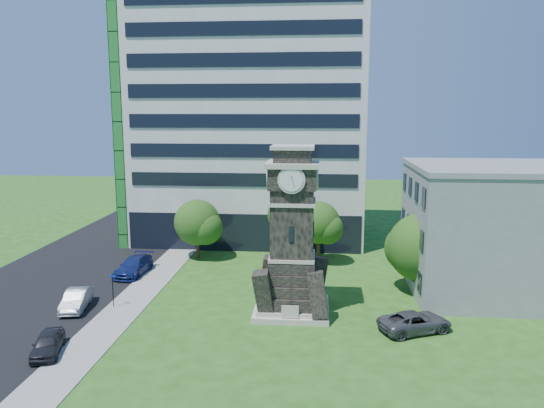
# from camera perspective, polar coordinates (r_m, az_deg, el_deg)

# --- Properties ---
(ground) EXTENTS (160.00, 160.00, 0.00)m
(ground) POSITION_cam_1_polar(r_m,az_deg,el_deg) (38.43, -2.59, -12.36)
(ground) COLOR #275017
(ground) RESTS_ON ground
(sidewalk) EXTENTS (3.00, 70.00, 0.06)m
(sidewalk) POSITION_cam_1_polar(r_m,az_deg,el_deg) (45.13, -13.90, -9.16)
(sidewalk) COLOR gray
(sidewalk) RESTS_ON ground
(street) EXTENTS (14.00, 80.00, 0.02)m
(street) POSITION_cam_1_polar(r_m,az_deg,el_deg) (48.53, -23.53, -8.38)
(street) COLOR black
(street) RESTS_ON ground
(clock_tower) EXTENTS (5.40, 5.40, 12.22)m
(clock_tower) POSITION_cam_1_polar(r_m,az_deg,el_deg) (38.40, 2.20, -4.08)
(clock_tower) COLOR #B9B1A1
(clock_tower) RESTS_ON ground
(office_tall) EXTENTS (26.20, 15.11, 28.60)m
(office_tall) POSITION_cam_1_polar(r_m,az_deg,el_deg) (61.59, -2.40, 9.62)
(office_tall) COLOR white
(office_tall) RESTS_ON ground
(office_low) EXTENTS (15.20, 12.20, 10.40)m
(office_low) POSITION_cam_1_polar(r_m,az_deg,el_deg) (46.71, 23.91, -2.50)
(office_low) COLOR gray
(office_low) RESTS_ON ground
(car_street_south) EXTENTS (2.57, 4.16, 1.32)m
(car_street_south) POSITION_cam_1_polar(r_m,az_deg,el_deg) (36.00, -22.98, -13.64)
(car_street_south) COLOR black
(car_street_south) RESTS_ON ground
(car_street_mid) EXTENTS (2.28, 4.56, 1.44)m
(car_street_mid) POSITION_cam_1_polar(r_m,az_deg,el_deg) (42.73, -20.30, -9.63)
(car_street_mid) COLOR #94959B
(car_street_mid) RESTS_ON ground
(car_street_north) EXTENTS (2.48, 5.44, 1.54)m
(car_street_north) POSITION_cam_1_polar(r_m,az_deg,el_deg) (49.80, -14.64, -6.48)
(car_street_north) COLOR navy
(car_street_north) RESTS_ON ground
(car_east_lot) EXTENTS (5.47, 4.10, 1.38)m
(car_east_lot) POSITION_cam_1_polar(r_m,az_deg,el_deg) (37.54, 15.14, -12.14)
(car_east_lot) COLOR #4D4D52
(car_east_lot) RESTS_ON ground
(park_bench) EXTENTS (1.96, 0.52, 1.01)m
(park_bench) POSITION_cam_1_polar(r_m,az_deg,el_deg) (38.89, 0.70, -11.23)
(park_bench) COLOR black
(park_bench) RESTS_ON ground
(street_sign) EXTENTS (0.62, 0.06, 2.60)m
(street_sign) POSITION_cam_1_polar(r_m,az_deg,el_deg) (41.91, -16.76, -8.49)
(street_sign) COLOR black
(street_sign) RESTS_ON ground
(tree_nw) EXTENTS (5.03, 4.57, 5.97)m
(tree_nw) POSITION_cam_1_polar(r_m,az_deg,el_deg) (53.19, -7.98, -2.13)
(tree_nw) COLOR #332114
(tree_nw) RESTS_ON ground
(tree_nc) EXTENTS (5.09, 4.63, 6.40)m
(tree_nc) POSITION_cam_1_polar(r_m,az_deg,el_deg) (54.67, 2.01, -1.30)
(tree_nc) COLOR #332114
(tree_nc) RESTS_ON ground
(tree_ne) EXTENTS (4.49, 4.09, 6.08)m
(tree_ne) POSITION_cam_1_polar(r_m,az_deg,el_deg) (51.06, 5.11, -2.19)
(tree_ne) COLOR #332114
(tree_ne) RESTS_ON ground
(tree_east) EXTENTS (6.20, 5.63, 6.59)m
(tree_east) POSITION_cam_1_polar(r_m,az_deg,el_deg) (44.44, 15.99, -4.72)
(tree_east) COLOR #332114
(tree_east) RESTS_ON ground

